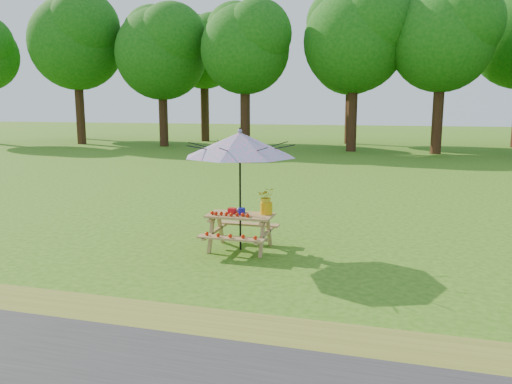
# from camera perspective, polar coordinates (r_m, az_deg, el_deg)

# --- Properties ---
(ground) EXTENTS (120.00, 120.00, 0.00)m
(ground) POSITION_cam_1_polar(r_m,az_deg,el_deg) (9.03, -5.81, -7.18)
(ground) COLOR #316112
(ground) RESTS_ON ground
(drygrass_strip) EXTENTS (120.00, 1.20, 0.01)m
(drygrass_strip) POSITION_cam_1_polar(r_m,az_deg,el_deg) (6.67, -14.88, -13.80)
(drygrass_strip) COLOR #96993D
(drygrass_strip) RESTS_ON ground
(treeline) EXTENTS (60.00, 12.00, 16.00)m
(treeline) POSITION_cam_1_polar(r_m,az_deg,el_deg) (30.66, 10.05, 19.82)
(treeline) COLOR #0F540E
(treeline) RESTS_ON ground
(picnic_table) EXTENTS (1.20, 1.32, 0.67)m
(picnic_table) POSITION_cam_1_polar(r_m,az_deg,el_deg) (9.23, -1.81, -4.65)
(picnic_table) COLOR olive
(picnic_table) RESTS_ON ground
(patio_umbrella) EXTENTS (2.09, 2.09, 2.25)m
(patio_umbrella) POSITION_cam_1_polar(r_m,az_deg,el_deg) (8.97, -1.85, 5.44)
(patio_umbrella) COLOR black
(patio_umbrella) RESTS_ON ground
(produce_bins) EXTENTS (0.35, 0.34, 0.13)m
(produce_bins) POSITION_cam_1_polar(r_m,az_deg,el_deg) (9.19, -2.06, -2.18)
(produce_bins) COLOR red
(produce_bins) RESTS_ON picnic_table
(tomatoes_row) EXTENTS (0.77, 0.13, 0.07)m
(tomatoes_row) POSITION_cam_1_polar(r_m,az_deg,el_deg) (9.02, -3.06, -2.53)
(tomatoes_row) COLOR red
(tomatoes_row) RESTS_ON picnic_table
(flower_bucket) EXTENTS (0.36, 0.34, 0.50)m
(flower_bucket) POSITION_cam_1_polar(r_m,az_deg,el_deg) (9.12, 1.19, -0.92)
(flower_bucket) COLOR #E3A20B
(flower_bucket) RESTS_ON picnic_table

